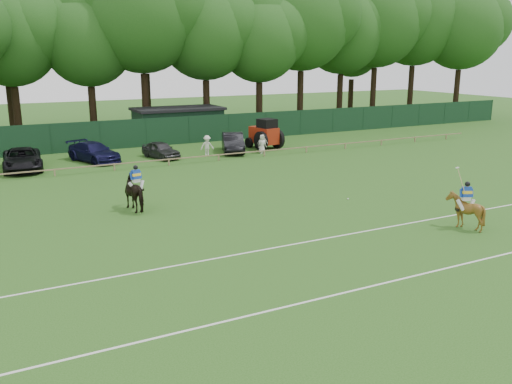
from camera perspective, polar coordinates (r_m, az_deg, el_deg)
ground at (r=24.14m, az=2.22°, el=-4.91°), size 160.00×160.00×0.00m
horse_dark at (r=28.99m, az=-12.43°, el=-0.03°), size 1.41×2.37×1.88m
horse_chestnut at (r=27.14m, az=21.13°, el=-1.84°), size 1.90×1.98×1.70m
suv_black at (r=41.67m, az=-23.39°, el=3.18°), size 2.88×5.67×1.54m
sedan_navy at (r=43.13m, az=-16.70°, el=4.05°), size 3.76×5.47×1.47m
hatch_grey at (r=43.41m, az=-9.98°, el=4.39°), size 2.48×4.11×1.31m
estate_black at (r=45.48m, az=-2.45°, el=5.21°), size 3.30×5.11×1.59m
spectator_left at (r=43.65m, az=-5.17°, el=4.85°), size 1.13×0.70×1.69m
spectator_mid at (r=45.23m, az=0.69°, el=5.13°), size 0.96×0.59×1.52m
spectator_right at (r=44.88m, az=0.65°, el=5.07°), size 0.78×0.54×1.55m
rider_dark at (r=28.79m, az=-12.50°, el=1.52°), size 0.93×0.45×1.41m
rider_chestnut at (r=26.94m, az=21.28°, el=-0.29°), size 0.90×0.78×2.05m
polo_ball at (r=30.93m, az=9.65°, el=-0.71°), size 0.09×0.09×0.09m
pitch_lines at (r=21.36m, az=6.89°, el=-7.60°), size 60.00×5.10×0.01m
pitch_rail at (r=40.17m, az=-10.53°, el=3.27°), size 62.10×0.10×0.50m
perimeter_fence at (r=48.62m, az=-13.71°, el=5.95°), size 92.08×0.08×2.50m
utility_shed at (r=53.12m, az=-8.19°, el=7.19°), size 8.40×4.40×3.04m
tree_row at (r=56.96m, az=-13.63°, el=5.84°), size 96.00×12.00×21.00m
tractor at (r=47.21m, az=0.96°, el=6.08°), size 2.56×3.39×2.59m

